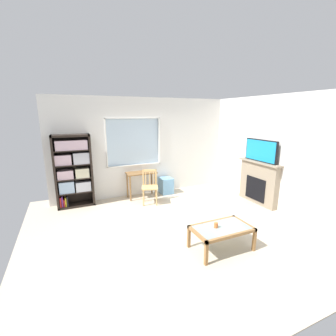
{
  "coord_description": "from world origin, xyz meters",
  "views": [
    {
      "loc": [
        -2.09,
        -4.11,
        2.34
      ],
      "look_at": [
        -0.06,
        0.44,
        1.17
      ],
      "focal_mm": 24.86,
      "sensor_mm": 36.0,
      "label": 1
    }
  ],
  "objects": [
    {
      "name": "desk_under_window",
      "position": [
        -0.21,
        1.95,
        0.6
      ],
      "size": [
        0.83,
        0.42,
        0.74
      ],
      "color": "brown",
      "rests_on": "ground"
    },
    {
      "name": "sippy_cup",
      "position": [
        0.17,
        -1.09,
        0.46
      ],
      "size": [
        0.07,
        0.07,
        0.09
      ],
      "primitive_type": "cylinder",
      "color": "orange",
      "rests_on": "coffee_table"
    },
    {
      "name": "wall_back_with_window",
      "position": [
        0.04,
        2.3,
        1.37
      ],
      "size": [
        5.18,
        0.15,
        2.78
      ],
      "color": "silver",
      "rests_on": "ground"
    },
    {
      "name": "wall_right",
      "position": [
        2.65,
        0.0,
        1.39
      ],
      "size": [
        0.12,
        4.8,
        2.78
      ],
      "primitive_type": "cube",
      "color": "silver",
      "rests_on": "ground"
    },
    {
      "name": "wooden_chair",
      "position": [
        -0.14,
        1.44,
        0.46
      ],
      "size": [
        0.53,
        0.52,
        0.9
      ],
      "color": "tan",
      "rests_on": "ground"
    },
    {
      "name": "ground",
      "position": [
        0.0,
        0.0,
        -0.01
      ],
      "size": [
        6.18,
        5.6,
        0.02
      ],
      "primitive_type": "cube",
      "color": "beige"
    },
    {
      "name": "tv",
      "position": [
        2.48,
        0.29,
        1.41
      ],
      "size": [
        0.06,
        1.01,
        0.57
      ],
      "color": "black",
      "rests_on": "fireplace"
    },
    {
      "name": "bookshelf",
      "position": [
        -1.95,
        2.06,
        0.98
      ],
      "size": [
        0.9,
        0.38,
        1.84
      ],
      "color": "black",
      "rests_on": "ground"
    },
    {
      "name": "coffee_table",
      "position": [
        0.27,
        -1.12,
        0.36
      ],
      "size": [
        1.03,
        0.61,
        0.42
      ],
      "color": "#8C9E99",
      "rests_on": "ground"
    },
    {
      "name": "fireplace",
      "position": [
        2.5,
        0.29,
        0.57
      ],
      "size": [
        0.26,
        1.29,
        1.13
      ],
      "color": "gray",
      "rests_on": "ground"
    },
    {
      "name": "plastic_drawer_unit",
      "position": [
        0.57,
        2.0,
        0.23
      ],
      "size": [
        0.35,
        0.4,
        0.47
      ],
      "primitive_type": "cube",
      "color": "#72ADDB",
      "rests_on": "ground"
    }
  ]
}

